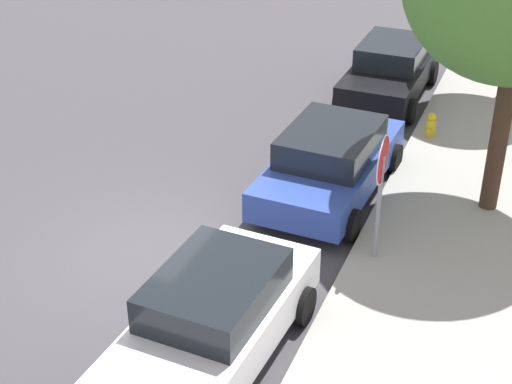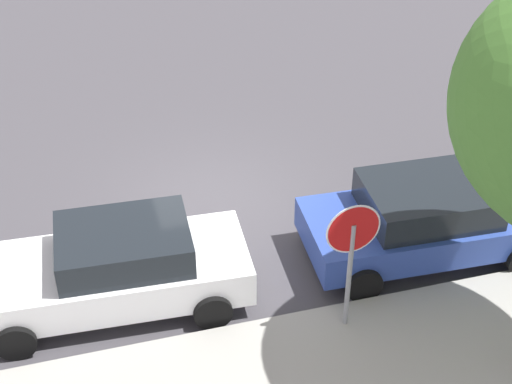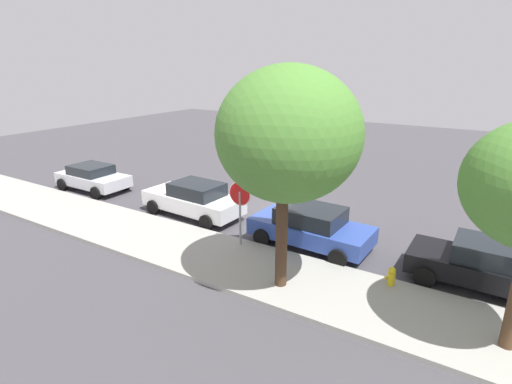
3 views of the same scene
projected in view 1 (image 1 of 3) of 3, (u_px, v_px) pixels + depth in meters
ground_plane at (143, 253)px, 14.27m from camera, size 60.00×60.00×0.00m
sidewalk_curb at (423, 316)px, 12.58m from camera, size 32.00×3.15×0.14m
stop_sign at (381, 177)px, 13.15m from camera, size 0.87×0.08×2.49m
parked_car_blue at (330, 161)px, 15.78m from camera, size 4.43×2.27×1.48m
parked_car_white at (209, 323)px, 11.34m from camera, size 4.64×2.18×1.52m
parked_car_black at (390, 70)px, 20.26m from camera, size 4.07×2.02×1.45m
fire_hydrant at (431, 127)px, 18.13m from camera, size 0.30×0.22×0.72m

